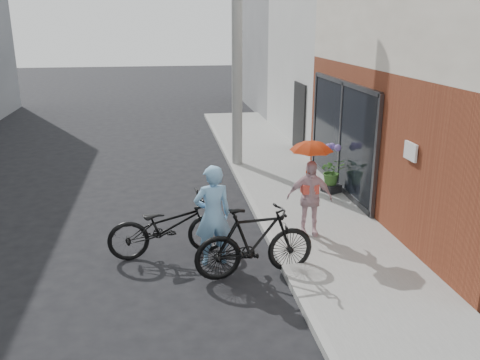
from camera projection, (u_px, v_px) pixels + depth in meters
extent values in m
plane|color=black|center=(226.00, 269.00, 8.37)|extent=(80.00, 80.00, 0.00)
cube|color=gray|center=(313.00, 214.00, 10.55)|extent=(2.20, 24.00, 0.12)
cube|color=#9E9E99|center=(259.00, 218.00, 10.37)|extent=(0.12, 24.00, 0.12)
cube|color=black|center=(341.00, 136.00, 11.73)|extent=(0.06, 3.80, 2.40)
cube|color=white|center=(411.00, 151.00, 8.48)|extent=(0.04, 0.40, 0.30)
cube|color=silver|center=(405.00, 34.00, 16.87)|extent=(8.00, 6.00, 7.00)
cube|color=slate|center=(335.00, 30.00, 23.46)|extent=(8.00, 8.00, 7.00)
cylinder|color=#9E9E99|center=(237.00, 37.00, 13.14)|extent=(0.28, 0.28, 7.00)
imported|color=#7FB7E3|center=(213.00, 215.00, 8.32)|extent=(0.67, 0.49, 1.71)
imported|color=black|center=(168.00, 226.00, 8.70)|extent=(2.13, 0.94, 1.08)
imported|color=black|center=(255.00, 242.00, 7.97)|extent=(1.99, 0.76, 1.17)
imported|color=beige|center=(309.00, 198.00, 9.23)|extent=(0.87, 0.48, 1.40)
imported|color=#DF4B1A|center=(312.00, 143.00, 8.93)|extent=(0.73, 0.73, 0.64)
cube|color=black|center=(331.00, 188.00, 11.73)|extent=(0.46, 0.46, 0.19)
imported|color=#3D6B2B|center=(332.00, 171.00, 11.60)|extent=(0.56, 0.49, 0.62)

